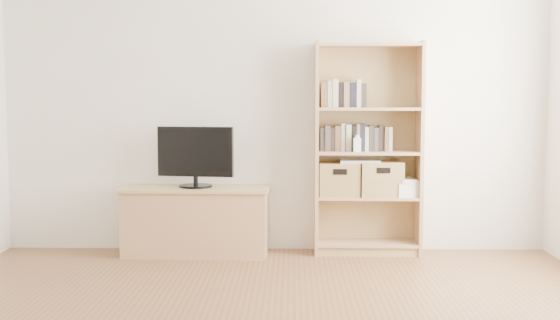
{
  "coord_description": "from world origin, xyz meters",
  "views": [
    {
      "loc": [
        0.14,
        -3.33,
        1.28
      ],
      "look_at": [
        0.05,
        1.9,
        0.81
      ],
      "focal_mm": 45.0,
      "sensor_mm": 36.0,
      "label": 1
    }
  ],
  "objects_px": {
    "basket_left": "(339,179)",
    "basket_right": "(381,178)",
    "television": "(195,157)",
    "bookshelf": "(368,149)",
    "tv_stand": "(196,222)",
    "laptop": "(360,161)",
    "baby_monitor": "(357,145)"
  },
  "relations": [
    {
      "from": "tv_stand",
      "to": "baby_monitor",
      "type": "bearing_deg",
      "value": 0.26
    },
    {
      "from": "basket_right",
      "to": "laptop",
      "type": "relative_size",
      "value": 1.06
    },
    {
      "from": "baby_monitor",
      "to": "basket_right",
      "type": "distance_m",
      "value": 0.36
    },
    {
      "from": "basket_left",
      "to": "laptop",
      "type": "height_order",
      "value": "laptop"
    },
    {
      "from": "television",
      "to": "basket_left",
      "type": "bearing_deg",
      "value": 11.91
    },
    {
      "from": "baby_monitor",
      "to": "basket_left",
      "type": "xyz_separation_m",
      "value": [
        -0.13,
        0.09,
        -0.29
      ]
    },
    {
      "from": "baby_monitor",
      "to": "laptop",
      "type": "xyz_separation_m",
      "value": [
        0.03,
        0.08,
        -0.14
      ]
    },
    {
      "from": "tv_stand",
      "to": "baby_monitor",
      "type": "relative_size",
      "value": 10.28
    },
    {
      "from": "television",
      "to": "laptop",
      "type": "distance_m",
      "value": 1.33
    },
    {
      "from": "tv_stand",
      "to": "laptop",
      "type": "relative_size",
      "value": 3.59
    },
    {
      "from": "bookshelf",
      "to": "basket_right",
      "type": "height_order",
      "value": "bookshelf"
    },
    {
      "from": "television",
      "to": "laptop",
      "type": "relative_size",
      "value": 1.94
    },
    {
      "from": "tv_stand",
      "to": "basket_right",
      "type": "xyz_separation_m",
      "value": [
        1.5,
        0.06,
        0.35
      ]
    },
    {
      "from": "tv_stand",
      "to": "basket_right",
      "type": "height_order",
      "value": "basket_right"
    },
    {
      "from": "basket_right",
      "to": "basket_left",
      "type": "bearing_deg",
      "value": 177.18
    },
    {
      "from": "television",
      "to": "basket_left",
      "type": "height_order",
      "value": "television"
    },
    {
      "from": "tv_stand",
      "to": "baby_monitor",
      "type": "height_order",
      "value": "baby_monitor"
    },
    {
      "from": "laptop",
      "to": "television",
      "type": "bearing_deg",
      "value": -174.41
    },
    {
      "from": "tv_stand",
      "to": "laptop",
      "type": "height_order",
      "value": "laptop"
    },
    {
      "from": "laptop",
      "to": "bookshelf",
      "type": "bearing_deg",
      "value": 17.54
    },
    {
      "from": "bookshelf",
      "to": "baby_monitor",
      "type": "bearing_deg",
      "value": -135.0
    },
    {
      "from": "tv_stand",
      "to": "bookshelf",
      "type": "xyz_separation_m",
      "value": [
        1.4,
        0.06,
        0.6
      ]
    },
    {
      "from": "baby_monitor",
      "to": "bookshelf",
      "type": "bearing_deg",
      "value": 39.62
    },
    {
      "from": "bookshelf",
      "to": "baby_monitor",
      "type": "relative_size",
      "value": 15.39
    },
    {
      "from": "basket_left",
      "to": "basket_right",
      "type": "relative_size",
      "value": 0.96
    },
    {
      "from": "television",
      "to": "bookshelf",
      "type": "bearing_deg",
      "value": 11.5
    },
    {
      "from": "tv_stand",
      "to": "bookshelf",
      "type": "distance_m",
      "value": 1.52
    },
    {
      "from": "television",
      "to": "baby_monitor",
      "type": "distance_m",
      "value": 1.3
    },
    {
      "from": "laptop",
      "to": "basket_right",
      "type": "bearing_deg",
      "value": 6.79
    },
    {
      "from": "laptop",
      "to": "basket_left",
      "type": "bearing_deg",
      "value": 178.93
    },
    {
      "from": "bookshelf",
      "to": "laptop",
      "type": "distance_m",
      "value": 0.12
    },
    {
      "from": "tv_stand",
      "to": "laptop",
      "type": "distance_m",
      "value": 1.42
    }
  ]
}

